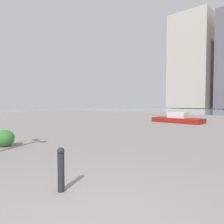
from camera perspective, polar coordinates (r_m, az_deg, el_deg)
building_annex at (r=72.29m, az=21.65°, el=13.05°), size 12.39×10.57×29.88m
bollard_near at (r=3.79m, az=-14.35°, el=-15.33°), size 0.13×0.13×0.79m
shrub_wide at (r=8.25m, az=-28.24°, el=-6.59°), size 0.72×0.64×0.61m
boat at (r=17.01m, az=18.21°, el=-2.15°), size 3.93×1.71×0.95m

